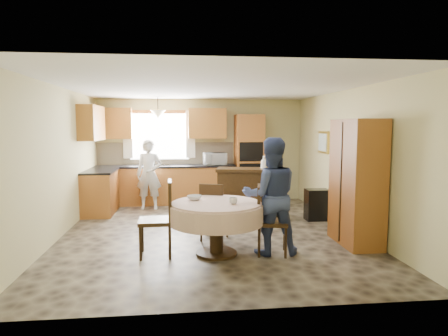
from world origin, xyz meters
name	(u,v)px	position (x,y,z in m)	size (l,w,h in m)	color
floor	(210,232)	(0.00, 0.00, 0.00)	(5.00, 6.00, 0.01)	#6E614D
ceiling	(210,87)	(0.00, 0.00, 2.50)	(5.00, 6.00, 0.01)	white
wall_back	(201,150)	(0.00, 3.00, 1.25)	(5.00, 0.02, 2.50)	tan
wall_front	(233,188)	(0.00, -3.00, 1.25)	(5.00, 0.02, 2.50)	tan
wall_left	(59,162)	(-2.50, 0.00, 1.25)	(0.02, 6.00, 2.50)	tan
wall_right	(349,160)	(2.50, 0.00, 1.25)	(0.02, 6.00, 2.50)	tan
window	(159,136)	(-1.00, 2.98, 1.60)	(1.40, 0.03, 1.10)	white
curtain_left	(128,134)	(-1.75, 2.93, 1.65)	(0.22, 0.02, 1.15)	white
curtain_right	(191,134)	(-0.25, 2.93, 1.65)	(0.22, 0.02, 1.15)	white
base_cab_back	(166,185)	(-0.85, 2.70, 0.44)	(3.30, 0.60, 0.88)	#CE7F37
counter_back	(166,166)	(-0.85, 2.70, 0.90)	(3.30, 0.64, 0.04)	black
base_cab_left	(100,193)	(-2.20, 1.80, 0.44)	(0.60, 1.20, 0.88)	#CE7F37
counter_left	(100,171)	(-2.20, 1.80, 0.90)	(0.64, 1.20, 0.04)	black
backsplash	(166,154)	(-0.85, 2.99, 1.18)	(3.30, 0.02, 0.55)	#CAB58E
wall_cab_left	(114,123)	(-2.05, 2.83, 1.91)	(0.85, 0.33, 0.72)	#C37430
wall_cab_right	(207,123)	(0.15, 2.83, 1.91)	(0.90, 0.33, 0.72)	#C37430
wall_cab_side	(92,123)	(-2.33, 1.80, 1.91)	(0.33, 1.20, 0.72)	#C37430
oven_tower	(249,159)	(1.15, 2.69, 1.06)	(0.66, 0.62, 2.12)	#CE7F37
oven_upper	(251,152)	(1.15, 2.38, 1.25)	(0.56, 0.01, 0.45)	black
oven_lower	(251,173)	(1.15, 2.38, 0.75)	(0.56, 0.01, 0.45)	black
pendant	(158,114)	(-1.00, 2.50, 2.12)	(0.36, 0.36, 0.18)	beige
sideboard	(250,194)	(0.88, 1.05, 0.47)	(1.32, 0.54, 0.94)	#3B2610
space_heater	(317,205)	(2.17, 0.68, 0.31)	(0.45, 0.31, 0.61)	black
cupboard	(357,182)	(2.22, -0.94, 0.98)	(0.51, 1.02, 1.95)	#CE7F37
dining_table	(216,214)	(0.00, -1.23, 0.60)	(1.34, 1.34, 0.76)	#3B2610
chair_left	(162,214)	(-0.78, -1.18, 0.60)	(0.48, 0.48, 1.08)	#3B2610
chair_back	(213,209)	(0.01, -0.52, 0.52)	(0.52, 0.52, 0.94)	#3B2610
chair_right	(267,216)	(0.72, -1.27, 0.55)	(0.51, 0.51, 1.00)	#3B2610
framed_picture	(324,142)	(2.47, 1.21, 1.51)	(0.06, 0.55, 0.46)	gold
microwave	(215,159)	(0.32, 2.65, 1.07)	(0.53, 0.36, 0.29)	silver
person_sink	(149,174)	(-1.20, 2.14, 0.77)	(0.57, 0.37, 1.55)	silver
person_dining	(271,196)	(0.78, -1.25, 0.84)	(0.82, 0.64, 1.69)	navy
bowl_sideboard	(235,170)	(0.57, 1.05, 0.97)	(0.23, 0.23, 0.06)	#B2B2B2
bottle_sideboard	(264,164)	(1.16, 1.05, 1.09)	(0.12, 0.12, 0.31)	silver
cup_table	(233,201)	(0.22, -1.39, 0.81)	(0.12, 0.12, 0.10)	#B2B2B2
bowl_table	(194,198)	(-0.30, -1.01, 0.80)	(0.21, 0.21, 0.07)	#B2B2B2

